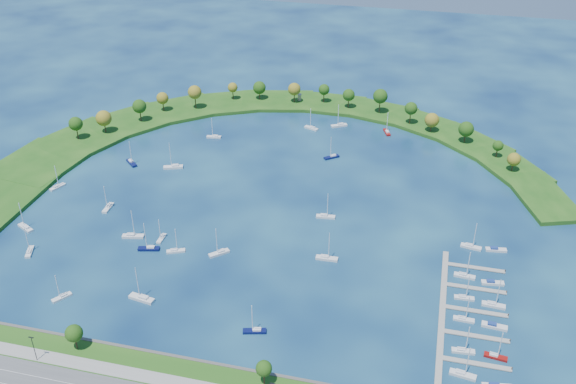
% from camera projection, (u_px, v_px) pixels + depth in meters
% --- Properties ---
extents(ground, '(700.00, 700.00, 0.00)m').
position_uv_depth(ground, '(275.00, 203.00, 296.89)').
color(ground, '#071742').
rests_on(ground, ground).
extents(breakwater, '(286.74, 247.64, 2.00)m').
position_uv_depth(breakwater, '(215.00, 145.00, 346.51)').
color(breakwater, '#194A13').
rests_on(breakwater, ground).
extents(breakwater_trees, '(234.54, 88.94, 14.84)m').
position_uv_depth(breakwater_trees, '(287.00, 107.00, 366.56)').
color(breakwater_trees, '#382314').
rests_on(breakwater_trees, breakwater).
extents(harbor_tower, '(2.60, 2.60, 4.10)m').
position_uv_depth(harbor_tower, '(300.00, 97.00, 395.36)').
color(harbor_tower, gray).
rests_on(harbor_tower, breakwater).
extents(dock_system, '(24.28, 82.00, 1.60)m').
position_uv_depth(dock_system, '(463.00, 321.00, 228.33)').
color(dock_system, gray).
rests_on(dock_system, ground).
extents(moored_boat_0, '(9.39, 6.91, 13.71)m').
position_uv_depth(moored_boat_0, '(339.00, 125.00, 368.16)').
color(moored_boat_0, silver).
rests_on(moored_boat_0, ground).
extents(moored_boat_1, '(7.93, 7.08, 12.25)m').
position_uv_depth(moored_boat_1, '(332.00, 156.00, 335.00)').
color(moored_boat_1, '#0A0F40').
rests_on(moored_boat_1, ground).
extents(moored_boat_2, '(9.01, 2.75, 13.15)m').
position_uv_depth(moored_boat_2, '(327.00, 258.00, 259.63)').
color(moored_boat_2, silver).
rests_on(moored_boat_2, ground).
extents(moored_boat_3, '(7.97, 7.72, 12.75)m').
position_uv_depth(moored_boat_3, '(219.00, 252.00, 262.73)').
color(moored_boat_3, silver).
rests_on(moored_boat_3, ground).
extents(moored_boat_4, '(8.50, 4.27, 12.03)m').
position_uv_depth(moored_boat_4, '(255.00, 330.00, 223.59)').
color(moored_boat_4, '#0A0F40').
rests_on(moored_boat_4, ground).
extents(moored_boat_5, '(5.20, 8.60, 12.23)m').
position_uv_depth(moored_boat_5, '(387.00, 132.00, 360.58)').
color(moored_boat_5, maroon).
rests_on(moored_boat_5, ground).
extents(moored_boat_6, '(10.09, 5.93, 14.32)m').
position_uv_depth(moored_boat_6, '(173.00, 166.00, 325.52)').
color(moored_boat_6, silver).
rests_on(moored_boat_6, ground).
extents(moored_boat_7, '(8.25, 3.37, 11.77)m').
position_uv_depth(moored_boat_7, '(214.00, 136.00, 355.57)').
color(moored_boat_7, silver).
rests_on(moored_boat_7, ground).
extents(moored_boat_8, '(9.01, 6.21, 13.00)m').
position_uv_depth(moored_boat_8, '(25.00, 227.00, 278.49)').
color(moored_boat_8, silver).
rests_on(moored_boat_8, ground).
extents(moored_boat_9, '(7.84, 5.00, 11.21)m').
position_uv_depth(moored_boat_9, '(176.00, 250.00, 264.03)').
color(moored_boat_9, silver).
rests_on(moored_boat_9, ground).
extents(moored_boat_10, '(2.11, 7.05, 10.30)m').
position_uv_depth(moored_boat_10, '(161.00, 238.00, 271.80)').
color(moored_boat_10, silver).
rests_on(moored_boat_10, ground).
extents(moored_boat_11, '(2.67, 8.38, 12.18)m').
position_uv_depth(moored_boat_11, '(108.00, 207.00, 292.56)').
color(moored_boat_11, silver).
rests_on(moored_boat_11, ground).
extents(moored_boat_12, '(8.27, 7.87, 13.12)m').
position_uv_depth(moored_boat_12, '(131.00, 162.00, 329.47)').
color(moored_boat_12, '#0A0F40').
rests_on(moored_boat_12, ground).
extents(moored_boat_13, '(4.90, 8.18, 11.63)m').
position_uv_depth(moored_boat_13, '(29.00, 251.00, 263.46)').
color(moored_boat_13, silver).
rests_on(moored_boat_13, ground).
extents(moored_boat_14, '(8.67, 3.30, 12.43)m').
position_uv_depth(moored_boat_14, '(325.00, 216.00, 286.18)').
color(moored_boat_14, silver).
rests_on(moored_boat_14, ground).
extents(moored_boat_15, '(9.15, 4.47, 12.97)m').
position_uv_depth(moored_boat_15, '(149.00, 248.00, 265.34)').
color(moored_boat_15, '#0A0F40').
rests_on(moored_boat_15, ground).
extents(moored_boat_16, '(5.96, 7.41, 11.06)m').
position_uv_depth(moored_boat_16, '(62.00, 296.00, 239.09)').
color(moored_boat_16, silver).
rests_on(moored_boat_16, ground).
extents(moored_boat_17, '(8.73, 5.45, 12.45)m').
position_uv_depth(moored_boat_17, '(311.00, 128.00, 365.17)').
color(moored_boat_17, silver).
rests_on(moored_boat_17, ground).
extents(moored_boat_18, '(5.16, 8.31, 11.84)m').
position_uv_depth(moored_boat_18, '(57.00, 186.00, 308.52)').
color(moored_boat_18, silver).
rests_on(moored_boat_18, ground).
extents(moored_boat_19, '(9.49, 4.54, 13.44)m').
position_uv_depth(moored_boat_19, '(133.00, 236.00, 273.01)').
color(moored_boat_19, silver).
rests_on(moored_boat_19, ground).
extents(moored_boat_20, '(10.29, 4.40, 14.65)m').
position_uv_depth(moored_boat_20, '(142.00, 298.00, 238.25)').
color(moored_boat_20, silver).
rests_on(moored_boat_20, ground).
extents(docked_boat_0, '(8.77, 3.64, 12.50)m').
position_uv_depth(docked_boat_0, '(463.00, 374.00, 206.36)').
color(docked_boat_0, silver).
rests_on(docked_boat_0, ground).
extents(docked_boat_2, '(7.89, 2.84, 11.36)m').
position_uv_depth(docked_boat_2, '(463.00, 350.00, 215.38)').
color(docked_boat_2, silver).
rests_on(docked_boat_2, ground).
extents(docked_boat_3, '(7.82, 3.09, 11.19)m').
position_uv_depth(docked_boat_3, '(496.00, 356.00, 213.19)').
color(docked_boat_3, maroon).
rests_on(docked_boat_3, ground).
extents(docked_boat_4, '(7.52, 2.36, 10.96)m').
position_uv_depth(docked_boat_4, '(464.00, 319.00, 228.71)').
color(docked_boat_4, silver).
rests_on(docked_boat_4, ground).
extents(docked_boat_5, '(9.04, 3.19, 1.81)m').
position_uv_depth(docked_boat_5, '(494.00, 326.00, 225.81)').
color(docked_boat_5, silver).
rests_on(docked_boat_5, ground).
extents(docked_boat_6, '(7.49, 2.46, 10.86)m').
position_uv_depth(docked_boat_6, '(464.00, 297.00, 238.80)').
color(docked_boat_6, silver).
rests_on(docked_boat_6, ground).
extents(docked_boat_7, '(8.60, 2.89, 12.45)m').
position_uv_depth(docked_boat_7, '(493.00, 304.00, 235.21)').
color(docked_boat_7, silver).
rests_on(docked_boat_7, ground).
extents(docked_boat_8, '(8.32, 3.01, 11.98)m').
position_uv_depth(docked_boat_8, '(464.00, 275.00, 249.91)').
color(docked_boat_8, silver).
rests_on(docked_boat_8, ground).
extents(docked_boat_9, '(8.79, 3.58, 1.74)m').
position_uv_depth(docked_boat_9, '(492.00, 283.00, 246.39)').
color(docked_boat_9, silver).
rests_on(docked_boat_9, ground).
extents(docked_boat_10, '(8.74, 3.73, 12.44)m').
position_uv_depth(docked_boat_10, '(471.00, 246.00, 266.46)').
color(docked_boat_10, silver).
rests_on(docked_boat_10, ground).
extents(docked_boat_11, '(8.74, 3.50, 1.73)m').
position_uv_depth(docked_boat_11, '(496.00, 250.00, 264.86)').
color(docked_boat_11, silver).
rests_on(docked_boat_11, ground).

